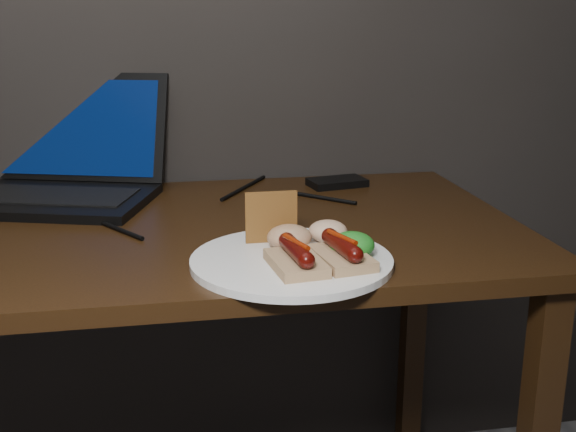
% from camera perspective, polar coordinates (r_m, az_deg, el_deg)
% --- Properties ---
extents(desk, '(1.40, 0.70, 0.75)m').
position_cam_1_polar(desk, '(1.35, -11.78, -4.60)').
color(desk, black).
rests_on(desk, ground).
extents(laptop, '(0.47, 0.44, 0.25)m').
position_cam_1_polar(laptop, '(1.57, -17.47, 3.33)').
color(laptop, black).
rests_on(laptop, desk).
extents(hard_drive, '(0.14, 0.09, 0.02)m').
position_cam_1_polar(hard_drive, '(1.61, 3.90, 2.67)').
color(hard_drive, black).
rests_on(hard_drive, desk).
extents(desk_cables, '(0.94, 0.43, 0.01)m').
position_cam_1_polar(desk_cables, '(1.44, -11.56, 0.61)').
color(desk_cables, black).
rests_on(desk_cables, desk).
extents(plate, '(0.33, 0.33, 0.01)m').
position_cam_1_polar(plate, '(1.12, 0.27, -3.58)').
color(plate, white).
rests_on(plate, desk).
extents(bread_sausage_center, '(0.08, 0.12, 0.04)m').
position_cam_1_polar(bread_sausage_center, '(1.06, 0.65, -3.29)').
color(bread_sausage_center, tan).
rests_on(bread_sausage_center, plate).
extents(bread_sausage_right, '(0.09, 0.13, 0.04)m').
position_cam_1_polar(bread_sausage_right, '(1.09, 4.26, -2.87)').
color(bread_sausage_right, tan).
rests_on(bread_sausage_right, plate).
extents(crispbread, '(0.09, 0.01, 0.08)m').
position_cam_1_polar(crispbread, '(1.17, -1.33, -0.08)').
color(crispbread, '#985D29').
rests_on(crispbread, plate).
extents(salad_greens, '(0.07, 0.07, 0.04)m').
position_cam_1_polar(salad_greens, '(1.12, 5.08, -2.27)').
color(salad_greens, '#136118').
rests_on(salad_greens, plate).
extents(salsa_mound, '(0.07, 0.07, 0.04)m').
position_cam_1_polar(salsa_mound, '(1.14, 0.12, -1.70)').
color(salsa_mound, maroon).
rests_on(salsa_mound, plate).
extents(coleslaw_mound, '(0.06, 0.06, 0.04)m').
position_cam_1_polar(coleslaw_mound, '(1.18, 3.17, -1.20)').
color(coleslaw_mound, beige).
rests_on(coleslaw_mound, plate).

